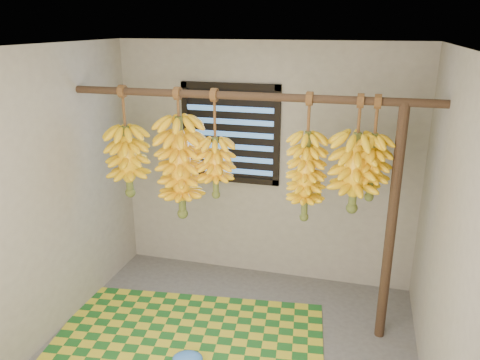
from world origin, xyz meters
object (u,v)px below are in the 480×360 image
(banana_bunch_c, at_px, (216,167))
(plastic_bag, at_px, (188,359))
(banana_bunch_e, at_px, (355,172))
(banana_bunch_f, at_px, (372,167))
(banana_bunch_a, at_px, (128,161))
(woven_mat, at_px, (181,358))
(banana_bunch_d, at_px, (306,176))
(banana_bunch_b, at_px, (181,168))
(support_post, at_px, (391,229))

(banana_bunch_c, bearing_deg, plastic_bag, -89.92)
(plastic_bag, height_order, banana_bunch_e, banana_bunch_e)
(banana_bunch_c, height_order, banana_bunch_f, same)
(banana_bunch_e, bearing_deg, banana_bunch_a, 180.00)
(woven_mat, bearing_deg, plastic_bag, -34.25)
(banana_bunch_d, height_order, banana_bunch_e, same)
(banana_bunch_a, relative_size, banana_bunch_f, 1.20)
(woven_mat, xyz_separation_m, banana_bunch_f, (1.35, 0.73, 1.49))
(banana_bunch_a, relative_size, banana_bunch_b, 0.87)
(banana_bunch_c, relative_size, banana_bunch_e, 1.00)
(support_post, bearing_deg, banana_bunch_d, 180.00)
(banana_bunch_a, distance_m, banana_bunch_f, 2.08)
(banana_bunch_b, xyz_separation_m, banana_bunch_d, (1.08, 0.00, 0.01))
(banana_bunch_c, relative_size, banana_bunch_f, 1.13)
(plastic_bag, bearing_deg, banana_bunch_c, 90.08)
(banana_bunch_a, relative_size, banana_bunch_c, 1.06)
(plastic_bag, distance_m, banana_bunch_f, 2.07)
(banana_bunch_a, bearing_deg, banana_bunch_d, 0.00)
(woven_mat, xyz_separation_m, banana_bunch_e, (1.22, 0.73, 1.44))
(banana_bunch_a, bearing_deg, banana_bunch_c, 0.00)
(woven_mat, relative_size, banana_bunch_c, 2.45)
(plastic_bag, distance_m, banana_bunch_d, 1.71)
(banana_bunch_b, distance_m, banana_bunch_e, 1.46)
(banana_bunch_d, bearing_deg, banana_bunch_c, -180.00)
(plastic_bag, xyz_separation_m, banana_bunch_c, (-0.00, 0.78, 1.33))
(woven_mat, height_order, banana_bunch_b, banana_bunch_b)
(support_post, height_order, banana_bunch_c, banana_bunch_c)
(banana_bunch_b, relative_size, banana_bunch_c, 1.23)
(banana_bunch_a, bearing_deg, banana_bunch_e, 0.00)
(woven_mat, xyz_separation_m, banana_bunch_d, (0.84, 0.73, 1.37))
(woven_mat, bearing_deg, banana_bunch_d, 40.77)
(banana_bunch_c, height_order, banana_bunch_e, same)
(support_post, relative_size, banana_bunch_e, 2.16)
(plastic_bag, height_order, banana_bunch_c, banana_bunch_c)
(banana_bunch_c, bearing_deg, support_post, 0.00)
(woven_mat, distance_m, banana_bunch_b, 1.56)
(banana_bunch_d, distance_m, banana_bunch_e, 0.38)
(banana_bunch_e, bearing_deg, banana_bunch_c, 180.00)
(banana_bunch_a, height_order, banana_bunch_e, same)
(banana_bunch_d, xyz_separation_m, banana_bunch_e, (0.38, -0.00, 0.07))
(plastic_bag, relative_size, banana_bunch_b, 0.21)
(support_post, xyz_separation_m, banana_bunch_f, (-0.19, 0.00, 0.50))
(woven_mat, xyz_separation_m, plastic_bag, (0.08, -0.06, 0.05))
(banana_bunch_b, relative_size, banana_bunch_f, 1.38)
(woven_mat, height_order, banana_bunch_d, banana_bunch_d)
(banana_bunch_e, bearing_deg, plastic_bag, -145.45)
(banana_bunch_c, distance_m, banana_bunch_f, 1.27)
(banana_bunch_b, bearing_deg, banana_bunch_e, 0.00)
(banana_bunch_c, bearing_deg, banana_bunch_d, 0.00)
(banana_bunch_b, relative_size, banana_bunch_e, 1.22)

